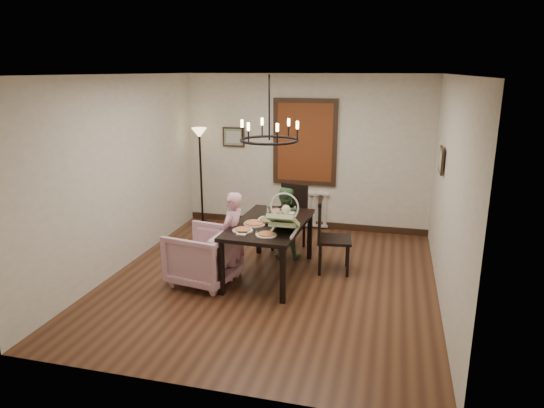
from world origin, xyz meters
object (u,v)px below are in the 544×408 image
at_px(armchair, 203,256).
at_px(floor_lamp, 201,178).
at_px(dining_table, 269,228).
at_px(drinking_glass, 268,219).
at_px(elderly_woman, 233,243).
at_px(baby_bouncer, 284,219).
at_px(chair_far, 289,218).
at_px(chair_right, 335,235).
at_px(seated_man, 284,228).

distance_m(armchair, floor_lamp, 2.69).
xyz_separation_m(dining_table, armchair, (-0.82, -0.46, -0.32)).
bearing_deg(dining_table, armchair, -148.76).
height_order(drinking_glass, floor_lamp, floor_lamp).
height_order(elderly_woman, baby_bouncer, baby_bouncer).
xyz_separation_m(armchair, elderly_woman, (0.35, 0.23, 0.14)).
bearing_deg(armchair, drinking_glass, 127.29).
bearing_deg(chair_far, armchair, -105.20).
relative_size(chair_right, baby_bouncer, 1.97).
bearing_deg(chair_far, baby_bouncer, -66.55).
bearing_deg(dining_table, elderly_woman, -152.34).
height_order(chair_right, elderly_woman, chair_right).
relative_size(chair_far, armchair, 1.26).
xyz_separation_m(elderly_woman, drinking_glass, (0.47, 0.19, 0.34)).
xyz_separation_m(elderly_woman, seated_man, (0.52, 0.97, -0.05)).
xyz_separation_m(dining_table, drinking_glass, (-0.01, -0.03, 0.15)).
distance_m(dining_table, floor_lamp, 2.71).
bearing_deg(floor_lamp, drinking_glass, -47.72).
bearing_deg(drinking_glass, chair_far, 87.94).
relative_size(dining_table, floor_lamp, 0.96).
bearing_deg(drinking_glass, seated_man, 86.45).
height_order(chair_far, elderly_woman, chair_far).
height_order(dining_table, chair_far, chair_far).
relative_size(chair_right, drinking_glass, 8.15).
relative_size(armchair, seated_man, 0.90).
distance_m(armchair, drinking_glass, 1.04).
distance_m(dining_table, chair_right, 0.97).
bearing_deg(seated_man, armchair, 48.27).
distance_m(dining_table, baby_bouncer, 0.54).
xyz_separation_m(chair_far, drinking_glass, (-0.04, -1.13, 0.32)).
bearing_deg(baby_bouncer, elderly_woman, 169.22).
relative_size(dining_table, armchair, 2.04).
height_order(dining_table, chair_right, chair_right).
height_order(chair_far, drinking_glass, chair_far).
bearing_deg(armchair, baby_bouncer, 104.41).
height_order(dining_table, baby_bouncer, baby_bouncer).
height_order(armchair, seated_man, seated_man).
height_order(seated_man, baby_bouncer, baby_bouncer).
bearing_deg(dining_table, chair_far, 90.44).
distance_m(seated_man, baby_bouncer, 1.25).
xyz_separation_m(baby_bouncer, floor_lamp, (-2.13, 2.35, -0.07)).
bearing_deg(floor_lamp, chair_right, -30.62).
bearing_deg(chair_far, drinking_glass, -78.37).
xyz_separation_m(seated_man, floor_lamp, (-1.88, 1.24, 0.43)).
distance_m(elderly_woman, seated_man, 1.10).
distance_m(chair_far, seated_man, 0.36).
bearing_deg(baby_bouncer, seated_man, 102.22).
bearing_deg(armchair, elderly_woman, 133.27).
height_order(dining_table, elderly_woman, elderly_woman).
xyz_separation_m(dining_table, floor_lamp, (-1.84, 1.99, 0.19)).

